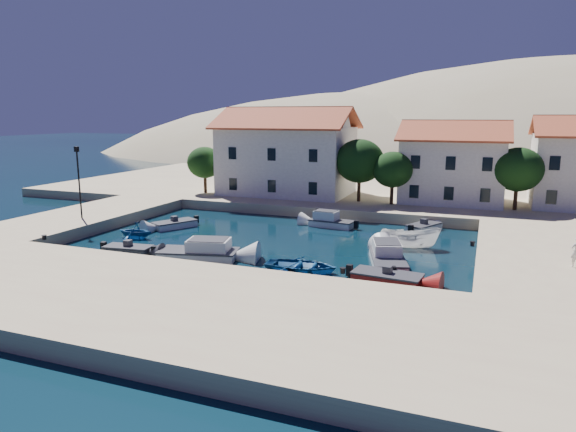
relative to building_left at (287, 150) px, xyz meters
The scene contains 22 objects.
ground 29.24m from the building_left, 77.91° to the right, with size 400.00×400.00×0.00m, color black.
quay_south 34.95m from the building_left, 79.99° to the right, with size 52.00×12.00×1.00m, color tan.
quay_east 32.49m from the building_left, 34.19° to the right, with size 11.00×20.00×1.00m, color tan.
quay_west 22.86m from the building_left, 125.84° to the right, with size 8.00×20.00×1.00m, color tan.
quay_north 13.91m from the building_left, 51.34° to the left, with size 80.00×36.00×1.00m, color tan.
hills 103.51m from the building_left, 74.43° to the left, with size 254.00×176.00×99.00m.
building_left is the anchor object (origin of this frame).
building_mid 18.04m from the building_left, ahead, with size 10.50×8.40×8.30m.
trees 10.87m from the building_left, 13.60° to the right, with size 37.30×5.30×6.45m.
lamppost 23.10m from the building_left, 119.90° to the right, with size 0.35×0.25×6.22m.
bollards 26.13m from the building_left, 69.97° to the right, with size 29.36×9.56×0.30m.
motorboat_grey_sw 26.06m from the building_left, 95.45° to the right, with size 3.58×1.93×1.25m.
cabin_cruiser_south 25.23m from the building_left, 83.29° to the right, with size 5.88×3.57×1.60m.
rowboat_south 27.43m from the building_left, 66.81° to the right, with size 3.33×4.66×0.97m, color navy.
motorboat_red_se 30.30m from the building_left, 57.14° to the right, with size 4.26×2.25×1.25m.
cabin_cruiser_east 26.79m from the building_left, 53.84° to the right, with size 3.53×5.65×1.60m.
boat_east 23.69m from the building_left, 44.83° to the right, with size 1.68×4.47×1.73m, color silver.
motorboat_white_ne 20.01m from the building_left, 30.58° to the right, with size 2.94×3.79×1.25m.
rowboat_west 22.47m from the building_left, 103.46° to the right, with size 2.51×2.91×1.53m, color navy.
motorboat_white_west 18.02m from the building_left, 104.58° to the right, with size 3.27×4.17×1.25m.
cabin_cruiser_north 15.10m from the building_left, 52.22° to the right, with size 4.13×2.10×1.60m.
pedestrian 34.07m from the building_left, 38.34° to the right, with size 0.66×0.44×1.82m, color silver.
Camera 1 is at (15.21, -26.48, 9.88)m, focal length 32.00 mm.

